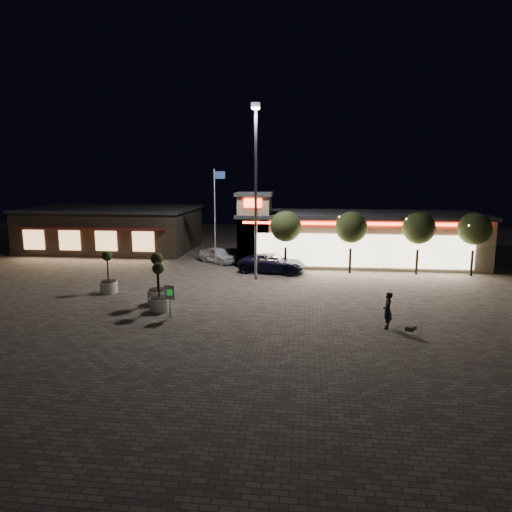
# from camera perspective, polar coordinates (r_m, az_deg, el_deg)

# --- Properties ---
(ground) EXTENTS (90.00, 90.00, 0.00)m
(ground) POSITION_cam_1_polar(r_m,az_deg,el_deg) (25.99, -6.49, -6.73)
(ground) COLOR #72675C
(ground) RESTS_ON ground
(retail_building) EXTENTS (20.40, 8.40, 6.10)m
(retail_building) POSITION_cam_1_polar(r_m,az_deg,el_deg) (40.56, 11.86, 2.38)
(retail_building) COLOR gray
(retail_building) RESTS_ON ground
(restaurant_building) EXTENTS (16.40, 11.00, 4.30)m
(restaurant_building) POSITION_cam_1_polar(r_m,az_deg,el_deg) (48.69, -17.42, 3.32)
(restaurant_building) COLOR #382D23
(restaurant_building) RESTS_ON ground
(floodlight_pole) EXTENTS (0.60, 0.40, 12.38)m
(floodlight_pole) POSITION_cam_1_polar(r_m,az_deg,el_deg) (32.44, -0.03, 9.25)
(floodlight_pole) COLOR gray
(floodlight_pole) RESTS_ON ground
(flagpole) EXTENTS (0.95, 0.10, 8.00)m
(flagpole) POSITION_cam_1_polar(r_m,az_deg,el_deg) (38.10, -5.04, 5.90)
(flagpole) COLOR white
(flagpole) RESTS_ON ground
(string_tree_a) EXTENTS (2.42, 2.42, 4.79)m
(string_tree_a) POSITION_cam_1_polar(r_m,az_deg,el_deg) (35.48, 3.74, 3.70)
(string_tree_a) COLOR #332319
(string_tree_a) RESTS_ON ground
(string_tree_b) EXTENTS (2.42, 2.42, 4.79)m
(string_tree_b) POSITION_cam_1_polar(r_m,az_deg,el_deg) (35.59, 11.82, 3.52)
(string_tree_b) COLOR #332319
(string_tree_b) RESTS_ON ground
(string_tree_c) EXTENTS (2.42, 2.42, 4.79)m
(string_tree_c) POSITION_cam_1_polar(r_m,az_deg,el_deg) (36.40, 19.69, 3.29)
(string_tree_c) COLOR #332319
(string_tree_c) RESTS_ON ground
(string_tree_d) EXTENTS (2.42, 2.42, 4.79)m
(string_tree_d) POSITION_cam_1_polar(r_m,az_deg,el_deg) (37.51, 25.66, 3.07)
(string_tree_d) COLOR #332319
(string_tree_d) RESTS_ON ground
(pickup_truck) EXTENTS (5.55, 3.24, 1.45)m
(pickup_truck) POSITION_cam_1_polar(r_m,az_deg,el_deg) (35.52, 2.07, -0.91)
(pickup_truck) COLOR black
(pickup_truck) RESTS_ON ground
(white_sedan) EXTENTS (4.05, 3.72, 1.34)m
(white_sedan) POSITION_cam_1_polar(r_m,az_deg,el_deg) (39.58, -4.75, 0.12)
(white_sedan) COLOR white
(white_sedan) RESTS_ON ground
(pedestrian) EXTENTS (0.53, 0.73, 1.83)m
(pedestrian) POSITION_cam_1_polar(r_m,az_deg,el_deg) (23.51, 16.12, -6.55)
(pedestrian) COLOR black
(pedestrian) RESTS_ON ground
(dog) EXTENTS (0.53, 0.29, 0.28)m
(dog) POSITION_cam_1_polar(r_m,az_deg,el_deg) (23.16, 18.82, -8.60)
(dog) COLOR #59514C
(dog) RESTS_ON ground
(planter_left) EXTENTS (1.12, 1.12, 2.74)m
(planter_left) POSITION_cam_1_polar(r_m,az_deg,el_deg) (30.85, -17.97, -2.85)
(planter_left) COLOR white
(planter_left) RESTS_ON ground
(planter_mid) EXTENTS (1.12, 1.12, 2.74)m
(planter_mid) POSITION_cam_1_polar(r_m,az_deg,el_deg) (26.05, -12.00, -4.91)
(planter_mid) COLOR white
(planter_mid) RESTS_ON ground
(planter_right) EXTENTS (1.24, 1.24, 3.05)m
(planter_right) POSITION_cam_1_polar(r_m,az_deg,el_deg) (27.51, -12.15, -3.91)
(planter_right) COLOR white
(planter_right) RESTS_ON ground
(valet_sign) EXTENTS (0.59, 0.14, 1.78)m
(valet_sign) POSITION_cam_1_polar(r_m,az_deg,el_deg) (24.55, -10.74, -4.83)
(valet_sign) COLOR gray
(valet_sign) RESTS_ON ground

